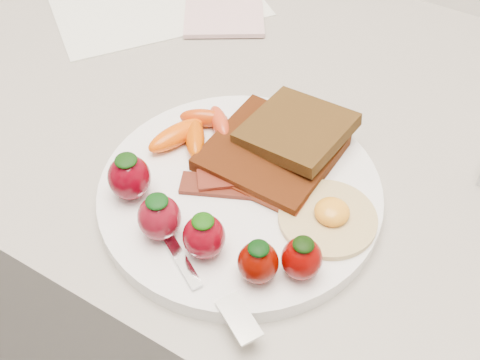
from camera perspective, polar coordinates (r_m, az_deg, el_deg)
The scene contains 10 objects.
counter at distance 1.03m, azimuth 3.33°, elevation -12.94°, with size 2.00×0.60×0.90m, color gray.
plate at distance 0.58m, azimuth -0.00°, elevation -1.27°, with size 0.27×0.27×0.02m, color white.
toast_lower at distance 0.59m, azimuth 3.01°, elevation 2.65°, with size 0.12×0.12×0.01m, color black.
toast_upper at distance 0.60m, azimuth 5.38°, elevation 4.79°, with size 0.09×0.09×0.01m, color black.
fried_egg at distance 0.55m, azimuth 8.42°, elevation -3.44°, with size 0.10×0.10×0.02m.
bacon_strips at distance 0.57m, azimuth 0.62°, elevation -0.30°, with size 0.12×0.09×0.01m.
baby_carrots at distance 0.61m, azimuth -4.27°, elevation 4.75°, with size 0.07×0.10×0.02m.
strawberries at distance 0.51m, azimuth -4.01°, elevation -4.14°, with size 0.21×0.06×0.05m.
fork at distance 0.51m, azimuth -3.80°, elevation -8.97°, with size 0.16×0.08×0.00m.
notepad at distance 0.84m, azimuth -1.52°, elevation 16.33°, with size 0.10×0.15×0.01m, color beige.
Camera 1 is at (0.21, 1.24, 1.34)m, focal length 45.00 mm.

